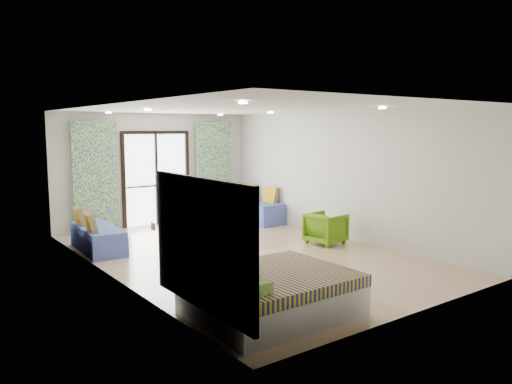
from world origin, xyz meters
TOP-DOWN VIEW (x-y plane):
  - floor at (0.00, 0.00)m, footprint 5.00×7.50m
  - ceiling at (0.00, 0.00)m, footprint 5.00×7.50m
  - wall_back at (0.00, 3.75)m, footprint 5.00×0.01m
  - wall_front at (0.00, -3.75)m, footprint 5.00×0.01m
  - wall_left at (-2.50, 0.00)m, footprint 0.01×7.50m
  - wall_right at (2.50, 0.00)m, footprint 0.01×7.50m
  - balcony_door at (0.00, 3.72)m, footprint 1.76×0.08m
  - balcony_rail at (0.00, 3.73)m, footprint 1.52×0.03m
  - curtain_left at (-1.55, 3.57)m, footprint 1.00×0.10m
  - curtain_right at (1.55, 3.57)m, footprint 1.00×0.10m
  - downlight_a at (-1.40, -2.00)m, footprint 0.12×0.12m
  - downlight_b at (1.40, -2.00)m, footprint 0.12×0.12m
  - downlight_c at (-1.40, 1.00)m, footprint 0.12×0.12m
  - downlight_d at (1.40, 1.00)m, footprint 0.12×0.12m
  - downlight_e at (-1.40, 3.00)m, footprint 0.12×0.12m
  - downlight_f at (1.40, 3.00)m, footprint 0.12×0.12m
  - headboard at (-2.46, -2.70)m, footprint 0.06×2.10m
  - switch_plate at (-2.47, -1.45)m, footprint 0.02×0.10m
  - bed at (-1.48, -2.70)m, footprint 1.93×1.58m
  - daybed_left at (-2.11, 1.89)m, footprint 0.74×1.70m
  - daybed_right at (2.12, 2.63)m, footprint 0.75×1.85m
  - coffee_table at (-0.02, 2.58)m, footprint 0.77×0.77m
  - vase at (0.02, 2.65)m, footprint 0.23×0.24m
  - armchair at (1.84, -0.28)m, footprint 0.71×0.75m

SIDE VIEW (x-z plane):
  - floor at x=0.00m, z-range -0.01..0.01m
  - daybed_left at x=-2.11m, z-range -0.16..0.67m
  - bed at x=-1.48m, z-range -0.05..0.61m
  - daybed_right at x=2.12m, z-range -0.17..0.73m
  - coffee_table at x=-0.02m, z-range 0.01..0.68m
  - armchair at x=1.84m, z-range 0.00..0.70m
  - vase at x=0.02m, z-range 0.39..0.56m
  - balcony_rail at x=0.00m, z-range 0.93..0.97m
  - headboard at x=-2.46m, z-range 0.30..1.80m
  - switch_plate at x=-2.47m, z-range 1.00..1.10m
  - curtain_left at x=-1.55m, z-range 0.00..2.50m
  - curtain_right at x=1.55m, z-range 0.00..2.50m
  - balcony_door at x=0.00m, z-range 0.12..2.40m
  - wall_back at x=0.00m, z-range 0.00..2.70m
  - wall_front at x=0.00m, z-range 0.00..2.70m
  - wall_left at x=-2.50m, z-range 0.00..2.70m
  - wall_right at x=2.50m, z-range 0.00..2.70m
  - downlight_a at x=-1.40m, z-range 2.66..2.68m
  - downlight_b at x=1.40m, z-range 2.66..2.68m
  - downlight_c at x=-1.40m, z-range 2.66..2.68m
  - downlight_d at x=1.40m, z-range 2.66..2.68m
  - downlight_e at x=-1.40m, z-range 2.66..2.68m
  - downlight_f at x=1.40m, z-range 2.66..2.68m
  - ceiling at x=0.00m, z-range 2.70..2.71m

